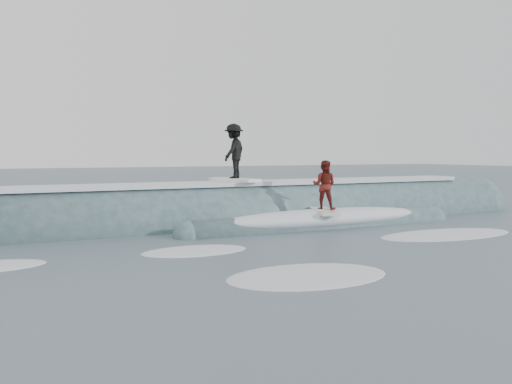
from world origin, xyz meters
name	(u,v)px	position (x,y,z in m)	size (l,w,h in m)	color
ground	(317,242)	(0.00, 0.00, 0.00)	(160.00, 160.00, 0.00)	#384952
breaking_wave	(249,223)	(0.15, 4.29, 0.03)	(24.04, 4.11, 2.66)	#355059
surfer_black	(234,153)	(-0.29, 4.47, 2.32)	(1.30, 2.07, 1.88)	white
surfer_red	(324,189)	(1.76, 2.27, 1.22)	(1.24, 2.06, 1.63)	silver
whitewater	(348,248)	(0.12, -1.16, 0.00)	(17.02, 5.79, 0.10)	white
far_swells	(93,198)	(-2.14, 17.65, 0.00)	(35.63, 8.65, 0.80)	#355059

